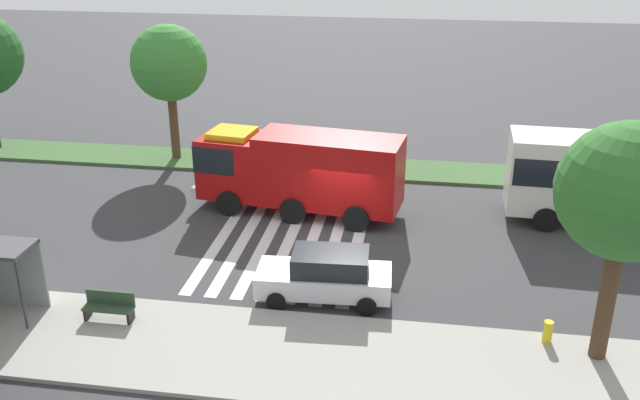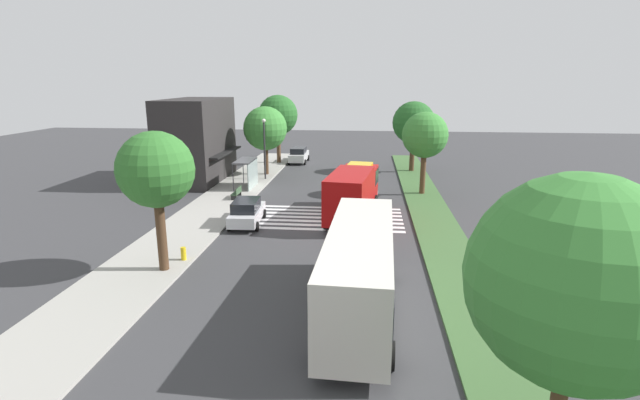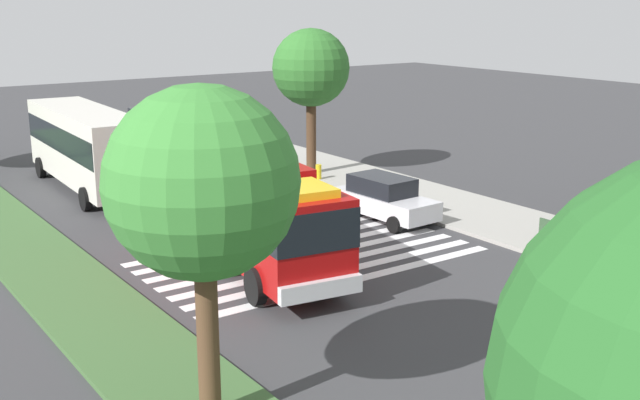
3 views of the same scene
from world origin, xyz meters
name	(u,v)px [view 2 (image 2 of 3)]	position (x,y,z in m)	size (l,w,h in m)	color
ground_plane	(321,226)	(0.00, 0.00, 0.00)	(120.00, 120.00, 0.00)	#38383A
sidewalk	(199,221)	(0.00, 8.45, 0.07)	(60.00, 4.53, 0.14)	#9E9B93
median_strip	(438,228)	(0.00, -7.68, 0.07)	(60.00, 3.00, 0.14)	#3D6033
crosswalk	(323,218)	(1.87, 0.00, 0.01)	(5.85, 11.13, 0.01)	silver
fire_truck	(354,190)	(2.17, -2.09, 1.97)	(9.10, 3.68, 3.49)	#A50C0C
parked_car_mid	(247,212)	(-0.22, 4.98, 0.89)	(4.56, 2.21, 1.74)	silver
parked_car_east	(299,155)	(24.21, 4.98, 0.92)	(4.66, 2.04, 1.80)	silver
transit_bus	(360,266)	(-12.01, -2.78, 2.16)	(10.68, 3.18, 3.66)	silver
bus_stop_shelter	(249,168)	(10.32, 7.44, 1.89)	(3.50, 1.40, 2.46)	#4C4C51
bench_near_shelter	(237,193)	(6.32, 7.47, 0.59)	(1.60, 0.50, 0.90)	#2D472D
street_lamp	(264,144)	(14.01, 6.78, 3.57)	(0.36, 0.36, 5.77)	#2D2D30
storefront_building	(197,141)	(13.19, 13.12, 3.87)	(9.66, 5.63, 7.75)	#282626
sidewalk_tree_far_west	(156,171)	(-8.51, 7.18, 5.25)	(3.73, 3.73, 7.03)	#47301E
sidewalk_tree_west	(265,129)	(16.38, 7.18, 4.74)	(4.35, 4.35, 6.80)	#47301E
sidewalk_tree_center	(278,115)	(23.32, 7.18, 5.55)	(4.48, 4.48, 7.68)	#513823
median_tree_far_west	(576,282)	(-19.74, -7.68, 5.16)	(4.93, 4.93, 7.49)	#47301E
median_tree_west	(425,135)	(9.53, -7.68, 5.03)	(3.79, 3.79, 6.83)	#513823
median_tree_center	(414,123)	(19.75, -7.68, 5.14)	(4.35, 4.35, 7.21)	#47301E
fire_hydrant	(183,254)	(-7.17, 6.68, 0.49)	(0.28, 0.28, 0.70)	gold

